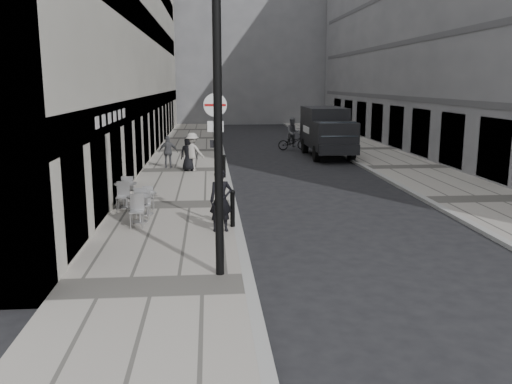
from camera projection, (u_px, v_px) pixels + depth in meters
ground at (262, 351)px, 8.70m from camera, size 120.00×120.00×0.00m
sidewalk at (185, 171)px, 26.09m from camera, size 4.00×60.00×0.12m
far_sidewalk at (406, 168)px, 27.02m from camera, size 4.00×60.00×0.12m
building_far at (228, 22)px, 61.33m from camera, size 24.00×16.00×22.00m
walking_man at (221, 200)px, 15.10m from camera, size 0.71×0.52×1.77m
sign_post at (216, 139)px, 15.72m from camera, size 0.67×0.13×3.93m
lamppost at (218, 91)px, 11.06m from camera, size 0.32×0.32×7.09m
bollard_near at (233, 209)px, 15.65m from camera, size 0.14×0.14×1.02m
bollard_far at (224, 167)px, 23.82m from camera, size 0.13×0.13×0.94m
panel_van at (327, 129)px, 31.32m from camera, size 2.27×6.00×2.81m
cyclist at (293, 137)px, 34.51m from camera, size 1.97×0.85×2.06m
pedestrian_a at (168, 152)px, 26.42m from camera, size 0.93×0.40×1.59m
pedestrian_b at (192, 152)px, 25.57m from camera, size 1.33×1.05×1.80m
pedestrian_c at (189, 153)px, 25.59m from camera, size 0.87×0.63×1.65m
cafe_table_near at (147, 201)px, 17.15m from camera, size 0.64×1.45×0.82m
cafe_table_mid at (139, 207)px, 16.14m from camera, size 0.74×1.66×0.95m
cafe_table_far at (126, 193)px, 18.08m from camera, size 0.75×1.70×0.97m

